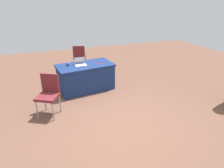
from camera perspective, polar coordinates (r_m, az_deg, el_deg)
ground_plane at (r=4.32m, az=2.13°, el=-11.93°), size 14.40×14.40×0.00m
table_foreground at (r=5.79m, az=-7.64°, el=2.02°), size 1.67×1.02×0.77m
chair_tucked_right at (r=7.35m, az=-9.43°, el=7.97°), size 0.55×0.55×0.95m
chair_back_row at (r=4.67m, az=-17.97°, el=-2.36°), size 0.60×0.60×0.96m
laptop_silver at (r=5.63m, az=-9.17°, el=5.84°), size 0.32×0.30×0.21m
yarn_ball at (r=5.66m, az=-12.66°, el=5.73°), size 0.09×0.09×0.09m
scissors_red at (r=5.68m, az=-3.60°, el=5.90°), size 0.18×0.10×0.01m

